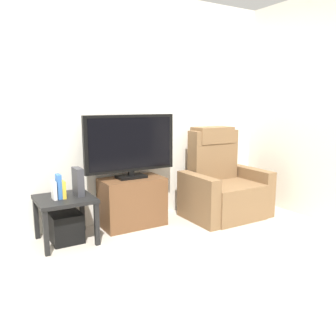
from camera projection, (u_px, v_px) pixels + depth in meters
ground_plane at (183, 250)px, 3.25m from camera, size 6.40×6.40×0.00m
wall_back at (130, 109)px, 3.96m from camera, size 6.40×0.06×2.60m
wall_side at (320, 110)px, 3.95m from camera, size 0.06×4.48×2.60m
tv_stand at (132, 202)px, 3.87m from camera, size 0.70×0.41×0.55m
television at (131, 145)px, 3.77m from camera, size 1.06×0.20×0.70m
recliner_armchair at (222, 186)px, 4.23m from camera, size 0.98×0.78×1.08m
side_table at (65, 204)px, 3.39m from camera, size 0.54×0.54×0.46m
subwoofer_box at (66, 228)px, 3.43m from camera, size 0.29×0.29×0.29m
book_leftmost at (54, 190)px, 3.29m from camera, size 0.03×0.12×0.18m
book_middle at (59, 187)px, 3.31m from camera, size 0.04×0.11×0.24m
book_rightmost at (63, 189)px, 3.33m from camera, size 0.03×0.12×0.17m
game_console at (78, 182)px, 3.43m from camera, size 0.07×0.20×0.28m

